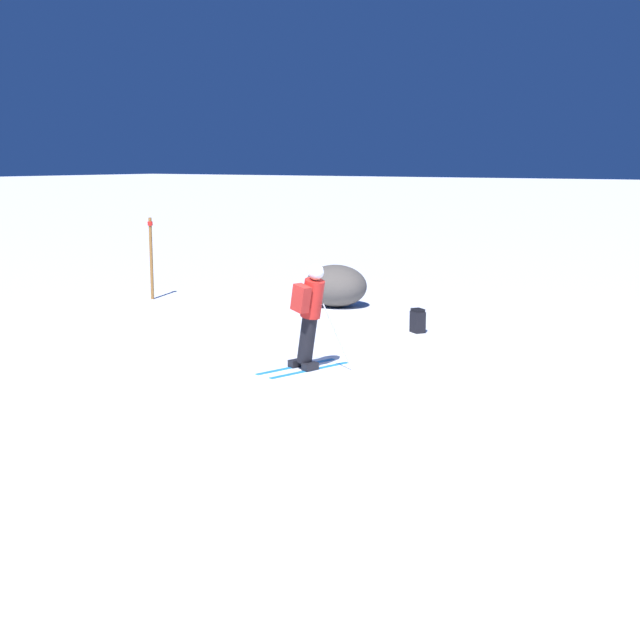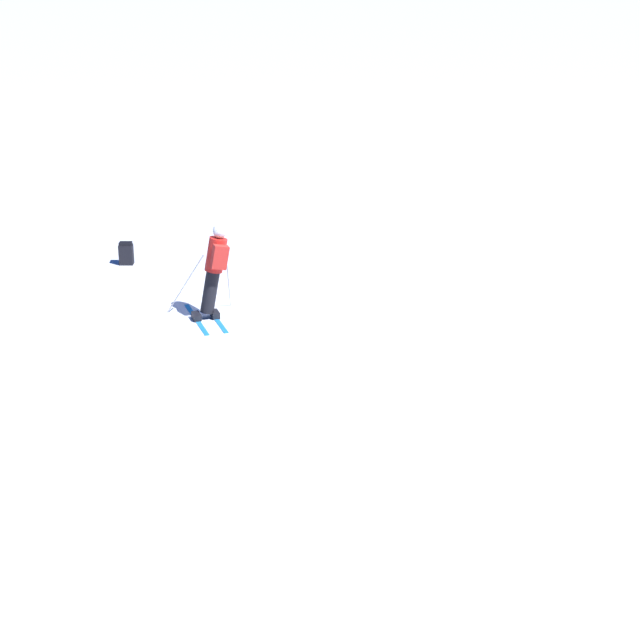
# 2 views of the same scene
# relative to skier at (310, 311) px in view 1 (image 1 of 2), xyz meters

# --- Properties ---
(ground_plane) EXTENTS (300.00, 300.00, 0.00)m
(ground_plane) POSITION_rel_skier_xyz_m (-0.65, -0.07, -1.03)
(ground_plane) COLOR white
(skier) EXTENTS (1.25, 1.80, 1.86)m
(skier) POSITION_rel_skier_xyz_m (0.00, 0.00, 0.00)
(skier) COLOR #1E7AC6
(skier) RESTS_ON ground
(spare_backpack) EXTENTS (0.37, 0.35, 0.50)m
(spare_backpack) POSITION_rel_skier_xyz_m (0.06, -4.05, -0.79)
(spare_backpack) COLOR black
(spare_backpack) RESTS_ON ground
(exposed_boulder_0) EXTENTS (1.57, 1.34, 1.02)m
(exposed_boulder_0) POSITION_rel_skier_xyz_m (3.25, -5.88, -0.52)
(exposed_boulder_0) COLOR #4C4742
(exposed_boulder_0) RESTS_ON ground
(trail_marker) EXTENTS (0.13, 0.13, 2.08)m
(trail_marker) POSITION_rel_skier_xyz_m (7.80, -4.27, 0.11)
(trail_marker) COLOR brown
(trail_marker) RESTS_ON ground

